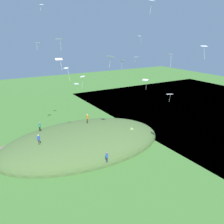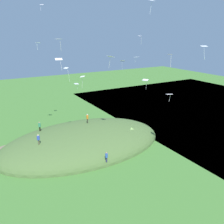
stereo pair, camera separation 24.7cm
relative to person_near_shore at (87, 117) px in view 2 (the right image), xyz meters
name	(u,v)px [view 2 (the right image)]	position (x,y,z in m)	size (l,w,h in m)	color
ground_plane	(125,140)	(-5.76, 4.21, -4.33)	(160.00, 160.00, 0.00)	#3F702D
grass_hill	(83,144)	(1.81, 1.82, -4.33)	(30.54, 18.57, 6.57)	#496432
person_near_shore	(87,117)	(0.00, 0.00, 0.00)	(0.43, 0.43, 1.79)	#3B3B2A
person_watching_kites	(39,125)	(8.53, -1.96, -0.60)	(0.60, 0.60, 1.75)	black
person_on_hilltop	(38,138)	(10.08, 3.64, -0.58)	(0.44, 0.44, 1.71)	brown
person_with_child	(106,156)	(1.84, 10.85, -2.50)	(0.51, 0.51, 1.69)	navy
kite_0	(151,1)	(-8.13, 7.30, 19.82)	(1.14, 0.83, 2.21)	white
kite_1	(145,80)	(-11.91, 1.91, 6.26)	(1.22, 1.36, 2.10)	white
kite_2	(204,47)	(-13.28, 13.92, 13.15)	(1.19, 1.03, 2.02)	white
kite_3	(82,77)	(0.62, -0.16, 7.69)	(1.24, 1.39, 2.28)	white
kite_4	(66,69)	(4.65, 3.18, 9.74)	(0.80, 0.89, 2.21)	silver
kite_5	(140,37)	(-12.38, -1.10, 14.46)	(0.74, 0.61, 1.65)	white
kite_6	(38,43)	(6.32, -6.57, 13.40)	(1.03, 0.97, 1.31)	white
kite_7	(59,40)	(5.26, 2.32, 14.18)	(1.19, 1.14, 1.81)	silver
kite_8	(76,84)	(0.46, -3.62, 5.83)	(0.84, 1.14, 1.11)	white
kite_9	(59,60)	(5.40, 2.03, 11.18)	(1.21, 0.91, 1.87)	white
kite_10	(170,55)	(-11.03, 9.21, 11.65)	(0.95, 0.88, 2.06)	white
kite_11	(111,57)	(-1.19, 6.84, 11.65)	(1.00, 1.26, 1.88)	silver
kite_12	(137,57)	(-10.50, 0.64, 10.72)	(1.21, 1.06, 1.18)	white
kite_13	(169,94)	(-9.03, 11.85, 5.89)	(1.14, 0.99, 1.35)	silver
kite_14	(42,5)	(5.41, -5.40, 19.69)	(0.78, 0.73, 1.04)	white
kite_15	(123,61)	(-11.76, -6.43, 9.19)	(1.17, 1.08, 2.18)	white
mooring_post	(132,126)	(-10.39, -0.24, -3.90)	(0.14, 0.14, 0.87)	brown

